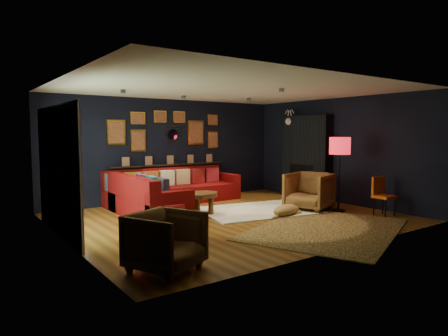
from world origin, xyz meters
TOP-DOWN VIEW (x-y plane):
  - floor at (0.00, 0.00)m, footprint 6.50×6.50m
  - room_walls at (0.00, 0.00)m, footprint 6.50×6.50m
  - sectional at (-0.61, 1.81)m, footprint 3.41×2.69m
  - ledge at (0.00, 2.68)m, footprint 3.20×0.12m
  - gallery_wall at (-0.01, 2.72)m, footprint 3.15×0.04m
  - sunburst_mirror at (0.10, 2.72)m, footprint 0.47×0.16m
  - fireplace at (3.09, 0.90)m, footprint 0.31×1.60m
  - deer_head at (3.14, 1.40)m, footprint 0.50×0.28m
  - sliding_door at (-3.22, 0.60)m, footprint 0.06×2.80m
  - ceiling_spots at (-0.00, 0.80)m, footprint 3.30×2.50m
  - shag_rug at (0.87, 0.22)m, footprint 2.80×2.24m
  - leopard_rug at (0.80, -1.80)m, footprint 3.84×3.36m
  - coffee_table at (-0.40, 0.58)m, footprint 0.99×0.80m
  - pouf at (-1.30, 0.21)m, footprint 0.56×0.56m
  - armchair_left at (-2.55, -2.05)m, footprint 1.04×1.02m
  - armchair_right at (1.93, -0.33)m, footprint 1.09×1.13m
  - gold_stool at (-1.85, -1.00)m, footprint 0.41×0.41m
  - orange_chair at (2.76, -1.62)m, footprint 0.41×0.41m
  - floor_lamp at (2.31, -0.85)m, footprint 0.45×0.45m
  - dog at (1.00, -0.55)m, footprint 1.09×0.68m

SIDE VIEW (x-z plane):
  - floor at x=0.00m, z-range 0.00..0.00m
  - leopard_rug at x=0.80m, z-range 0.00..0.02m
  - shag_rug at x=0.87m, z-range 0.00..0.03m
  - dog at x=1.00m, z-range 0.02..0.34m
  - pouf at x=-1.30m, z-range 0.03..0.40m
  - gold_stool at x=-1.85m, z-range 0.00..0.52m
  - sectional at x=-0.61m, z-range -0.11..0.75m
  - coffee_table at x=-0.40m, z-range 0.17..0.61m
  - armchair_left at x=-2.55m, z-range 0.00..0.82m
  - armchair_right at x=1.93m, z-range 0.00..0.93m
  - orange_chair at x=2.76m, z-range 0.07..0.89m
  - ledge at x=0.00m, z-range 0.90..0.94m
  - fireplace at x=3.09m, z-range -0.08..2.12m
  - sliding_door at x=-3.22m, z-range 0.00..2.20m
  - floor_lamp at x=2.31m, z-range 0.56..2.21m
  - room_walls at x=0.00m, z-range -1.66..4.84m
  - sunburst_mirror at x=0.10m, z-range 1.46..1.93m
  - gallery_wall at x=-0.01m, z-range 1.30..2.32m
  - deer_head at x=3.14m, z-range 1.83..2.28m
  - ceiling_spots at x=0.00m, z-range 2.53..2.59m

